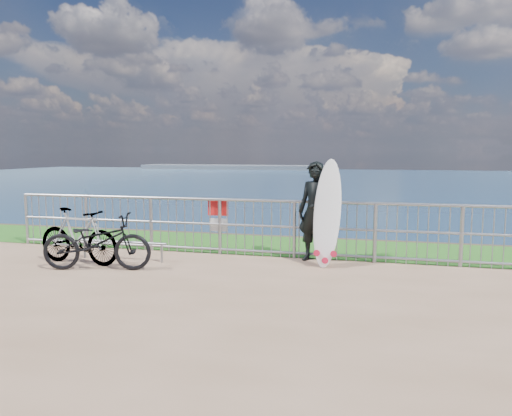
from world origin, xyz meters
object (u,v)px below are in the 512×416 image
(bicycle_near, at_px, (97,242))
(surfboard, at_px, (327,217))
(surfer, at_px, (315,212))
(bicycle_far, at_px, (78,236))

(bicycle_near, bearing_deg, surfboard, -85.18)
(surfer, xyz_separation_m, bicycle_near, (-3.57, -1.63, -0.44))
(surfer, relative_size, bicycle_far, 1.09)
(surfboard, relative_size, bicycle_near, 1.03)
(surfboard, xyz_separation_m, bicycle_near, (-3.82, -1.26, -0.40))
(surfboard, distance_m, bicycle_near, 4.05)
(surfer, bearing_deg, bicycle_near, -136.66)
(surfer, xyz_separation_m, bicycle_far, (-4.14, -1.31, -0.42))
(surfboard, distance_m, bicycle_far, 4.51)
(surfer, height_order, bicycle_far, surfer)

